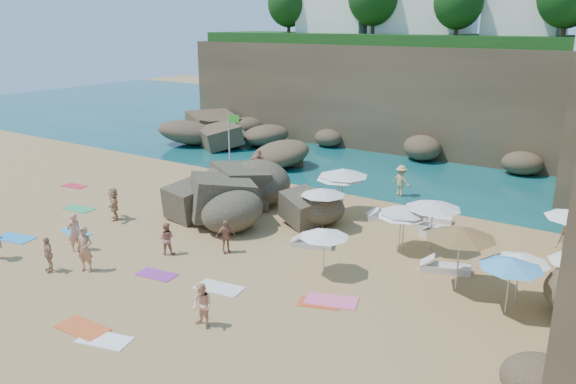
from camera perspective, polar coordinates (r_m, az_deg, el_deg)
The scene contains 44 objects.
ground at distance 26.19m, azimuth -7.34°, elevation -5.07°, with size 120.00×120.00×0.00m, color tan.
seawater at distance 51.71m, azimuth 15.06°, elevation 5.52°, with size 120.00×120.00×0.00m, color #0C4751.
cliff_back at distance 45.77m, azimuth 15.73°, elevation 9.12°, with size 44.00×8.00×8.00m, color brown.
rock_promontory at distance 44.71m, azimuth -4.58°, elevation 4.31°, with size 12.00×7.00×2.00m, color brown, non-canonical shape.
clifftop_buildings at distance 45.89m, azimuth 18.01°, elevation 18.05°, with size 28.48×9.48×7.00m.
marina_masts at distance 58.56m, azimuth -0.33°, elevation 10.35°, with size 3.10×0.10×6.00m.
rock_outcrop at distance 28.70m, azimuth -3.46°, elevation -2.95°, with size 7.13×5.35×2.85m, color brown, non-canonical shape.
flag_pole at distance 35.68m, azimuth -5.85°, elevation 5.54°, with size 0.83×0.19×4.30m.
parasol_0 at distance 27.05m, azimuth 3.56°, elevation 0.04°, with size 2.19×2.19×2.07m.
parasol_1 at distance 29.06m, azimuth 5.27°, elevation 1.65°, with size 2.44×2.44×2.31m.
parasol_2 at distance 25.21m, azimuth 14.54°, elevation -1.21°, with size 2.46×2.46×2.33m.
parasol_3 at distance 24.86m, azimuth 11.41°, elevation -2.14°, with size 2.04×2.04×1.93m.
parasol_4 at distance 21.48m, azimuth 22.53°, elevation -6.25°, with size 2.05×2.05×1.94m.
parasol_5 at distance 29.22m, azimuth 5.65°, elevation 2.01°, with size 2.61×2.61×2.46m.
parasol_6 at distance 21.70m, azimuth 17.15°, elevation -3.98°, with size 2.64×2.64×2.50m.
parasol_7 at distance 25.01m, azimuth 11.76°, elevation -1.73°, with size 2.19×2.19×2.07m.
parasol_9 at distance 22.24m, azimuth 3.70°, elevation -4.21°, with size 2.01×2.01×1.90m.
parasol_10 at distance 20.66m, azimuth 21.73°, elevation -6.72°, with size 2.18×2.18×2.06m.
lounger_0 at distance 29.47m, azimuth 14.55°, elevation -2.65°, with size 1.85×0.62×0.29m, color white.
lounger_1 at distance 28.19m, azimuth 14.65°, elevation -3.56°, with size 1.85×0.62×0.29m, color silver.
lounger_2 at distance 29.27m, azimuth 9.97°, elevation -2.47°, with size 1.96×0.65×0.30m, color white.
lounger_3 at distance 23.84m, azimuth 15.66°, elevation -7.48°, with size 1.99×0.66×0.31m, color silver.
lounger_4 at distance 27.20m, azimuth 14.87°, elevation -4.36°, with size 1.73×0.58×0.27m, color silver.
lounger_5 at distance 25.41m, azimuth 2.41°, elevation -5.30°, with size 1.85×0.62×0.29m, color silver.
towel_0 at distance 29.36m, azimuth -26.00°, elevation -4.22°, with size 1.88×0.94×0.03m, color #298FDE.
towel_2 at distance 20.33m, azimuth -20.16°, elevation -12.85°, with size 1.84×0.92×0.03m, color #E25423.
towel_3 at distance 32.50m, azimuth -20.49°, elevation -1.60°, with size 1.72×0.86×0.03m, color #2EA45C.
towel_5 at distance 21.87m, azimuth -7.00°, elevation -9.65°, with size 1.84×0.92×0.03m, color white.
towel_6 at distance 23.38m, azimuth -13.18°, elevation -8.16°, with size 1.60×0.80×0.03m, color purple.
towel_7 at distance 37.05m, azimuth -20.88°, elevation 0.58°, with size 1.57×0.79×0.03m, color red.
towel_8 at distance 29.03m, azimuth -20.75°, elevation -3.81°, with size 1.80×0.90×0.03m, color #2AA4E1.
towel_9 at distance 20.86m, azimuth 4.42°, elevation -10.96°, with size 1.89×0.95×0.03m, color pink.
towel_10 at distance 20.68m, azimuth 3.21°, elevation -11.20°, with size 1.51×0.76×0.03m, color #E34A23.
towel_13 at distance 19.44m, azimuth -18.13°, elevation -14.09°, with size 1.69×0.85×0.03m, color white.
person_stand_1 at distance 25.01m, azimuth -12.25°, elevation -4.64°, with size 0.70×0.55×1.44m, color #B36C59.
person_stand_2 at distance 33.11m, azimuth 11.43°, elevation 1.13°, with size 1.18×0.49×1.83m, color tan.
person_stand_3 at distance 24.73m, azimuth -6.37°, elevation -4.51°, with size 0.89×0.37×1.51m, color #A26951.
person_stand_4 at distance 26.31m, azimuth 26.45°, elevation -4.70°, with size 0.83×0.45×1.70m, color #DDB574.
person_stand_5 at distance 37.49m, azimuth -3.04°, elevation 3.11°, with size 1.47×0.42×1.59m, color #C17560.
person_stand_6 at distance 26.51m, azimuth -20.90°, elevation -3.83°, with size 0.63×0.41×1.72m, color tan.
person_lie_1 at distance 24.95m, azimuth -23.04°, elevation -7.07°, with size 0.86×1.47×0.36m, color tan.
person_lie_3 at distance 30.11m, azimuth -17.18°, elevation -2.29°, with size 1.54×1.66×0.44m, color tan.
person_lie_4 at distance 24.42m, azimuth -19.75°, elevation -7.10°, with size 0.68×1.87×0.45m, color #AB7855.
person_lie_5 at distance 19.29m, azimuth -8.65°, elevation -12.67°, with size 0.75×1.54×0.58m, color #F8B58D.
Camera 1 is at (16.16, -18.13, 9.78)m, focal length 35.00 mm.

